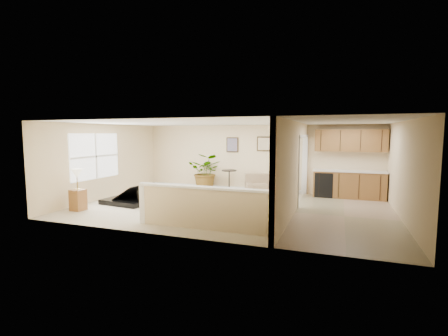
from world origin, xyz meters
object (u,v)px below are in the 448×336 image
(accent_table, at_px, (229,178))
(small_plant, at_px, (290,190))
(loveseat, at_px, (268,184))
(piano_bench, at_px, (179,196))
(lamp_stand, at_px, (78,193))
(palm_plant, at_px, (206,172))
(piano, at_px, (131,184))

(accent_table, height_order, small_plant, accent_table)
(loveseat, bearing_deg, small_plant, -54.95)
(piano_bench, relative_size, accent_table, 0.87)
(accent_table, xyz_separation_m, lamp_stand, (-3.08, -4.32, -0.02))
(palm_plant, bearing_deg, lamp_stand, -115.57)
(piano_bench, distance_m, small_plant, 3.83)
(piano_bench, height_order, lamp_stand, lamp_stand)
(piano, xyz_separation_m, piano_bench, (1.54, 0.28, -0.33))
(piano_bench, xyz_separation_m, loveseat, (2.23, 2.76, 0.11))
(palm_plant, distance_m, small_plant, 3.38)
(piano, xyz_separation_m, accent_table, (2.33, 2.85, -0.05))
(palm_plant, relative_size, small_plant, 2.44)
(accent_table, xyz_separation_m, small_plant, (2.35, -0.38, -0.28))
(piano_bench, xyz_separation_m, accent_table, (0.79, 2.57, 0.29))
(piano, relative_size, small_plant, 3.18)
(piano, height_order, piano_bench, piano)
(piano, xyz_separation_m, loveseat, (3.77, 3.04, -0.23))
(loveseat, height_order, palm_plant, palm_plant)
(loveseat, bearing_deg, accent_table, 164.99)
(piano, relative_size, loveseat, 0.97)
(accent_table, height_order, palm_plant, palm_plant)
(piano, height_order, palm_plant, palm_plant)
(piano_bench, bearing_deg, piano, -169.77)
(accent_table, distance_m, small_plant, 2.39)
(palm_plant, bearing_deg, small_plant, -8.03)
(palm_plant, height_order, small_plant, palm_plant)
(piano, xyz_separation_m, lamp_stand, (-0.75, -1.47, -0.07))
(piano_bench, height_order, accent_table, accent_table)
(palm_plant, distance_m, lamp_stand, 4.89)
(accent_table, bearing_deg, small_plant, -9.15)
(loveseat, height_order, lamp_stand, lamp_stand)
(accent_table, bearing_deg, piano, -129.31)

